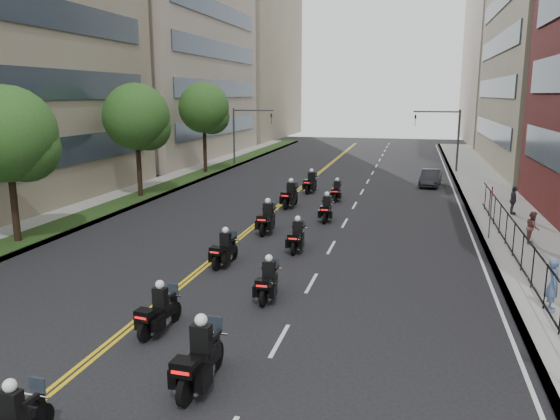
# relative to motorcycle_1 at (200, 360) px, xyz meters

# --- Properties ---
(sidewalk_right) EXTENTS (4.00, 90.00, 0.15)m
(sidewalk_right) POSITION_rel_motorcycle_1_xyz_m (10.05, 22.95, -0.65)
(sidewalk_right) COLOR gray
(sidewalk_right) RESTS_ON ground
(sidewalk_left) EXTENTS (4.00, 90.00, 0.15)m
(sidewalk_left) POSITION_rel_motorcycle_1_xyz_m (-13.95, 22.95, -0.65)
(sidewalk_left) COLOR gray
(sidewalk_left) RESTS_ON ground
(grass_strip) EXTENTS (2.00, 90.00, 0.04)m
(grass_strip) POSITION_rel_motorcycle_1_xyz_m (-13.15, 22.95, -0.56)
(grass_strip) COLOR #1B3413
(grass_strip) RESTS_ON sidewalk_left
(building_right_far) EXTENTS (15.00, 28.00, 26.00)m
(building_right_far) POSITION_rel_motorcycle_1_xyz_m (19.55, 75.95, 12.27)
(building_right_far) COLOR #A39383
(building_right_far) RESTS_ON ground
(building_left_far) EXTENTS (16.00, 28.00, 26.00)m
(building_left_far) POSITION_rel_motorcycle_1_xyz_m (-23.95, 75.95, 12.27)
(building_left_far) COLOR gray
(building_left_far) RESTS_ON ground
(iron_fence) EXTENTS (0.05, 28.00, 1.50)m
(iron_fence) POSITION_rel_motorcycle_1_xyz_m (9.05, 9.95, 0.18)
(iron_fence) COLOR black
(iron_fence) RESTS_ON sidewalk_right
(street_trees) EXTENTS (4.40, 38.40, 7.98)m
(street_trees) POSITION_rel_motorcycle_1_xyz_m (-13.00, 16.55, 4.41)
(street_trees) COLOR black
(street_trees) RESTS_ON ground
(traffic_signal_right) EXTENTS (4.09, 0.20, 5.60)m
(traffic_signal_right) POSITION_rel_motorcycle_1_xyz_m (7.59, 39.95, 2.97)
(traffic_signal_right) COLOR #3F3F44
(traffic_signal_right) RESTS_ON ground
(traffic_signal_left) EXTENTS (4.09, 0.20, 5.60)m
(traffic_signal_left) POSITION_rel_motorcycle_1_xyz_m (-11.49, 39.95, 2.97)
(traffic_signal_left) COLOR #3F3F44
(traffic_signal_left) RESTS_ON ground
(motorcycle_1) EXTENTS (0.59, 2.49, 1.84)m
(motorcycle_1) POSITION_rel_motorcycle_1_xyz_m (0.00, 0.00, 0.00)
(motorcycle_1) COLOR black
(motorcycle_1) RESTS_ON ground
(motorcycle_2) EXTENTS (0.66, 2.14, 1.58)m
(motorcycle_2) POSITION_rel_motorcycle_1_xyz_m (-2.37, 2.66, -0.10)
(motorcycle_2) COLOR black
(motorcycle_2) RESTS_ON ground
(motorcycle_3) EXTENTS (0.49, 2.13, 1.57)m
(motorcycle_3) POSITION_rel_motorcycle_1_xyz_m (0.09, 5.99, -0.11)
(motorcycle_3) COLOR black
(motorcycle_3) RESTS_ON ground
(motorcycle_4) EXTENTS (0.64, 2.18, 1.61)m
(motorcycle_4) POSITION_rel_motorcycle_1_xyz_m (-2.64, 9.22, -0.09)
(motorcycle_4) COLOR black
(motorcycle_4) RESTS_ON ground
(motorcycle_5) EXTENTS (0.49, 2.17, 1.60)m
(motorcycle_5) POSITION_rel_motorcycle_1_xyz_m (-0.18, 12.01, -0.09)
(motorcycle_5) COLOR black
(motorcycle_5) RESTS_ON ground
(motorcycle_6) EXTENTS (0.56, 2.41, 1.78)m
(motorcycle_6) POSITION_rel_motorcycle_1_xyz_m (-2.34, 14.87, -0.02)
(motorcycle_6) COLOR black
(motorcycle_6) RESTS_ON ground
(motorcycle_7) EXTENTS (0.52, 2.23, 1.65)m
(motorcycle_7) POSITION_rel_motorcycle_1_xyz_m (0.18, 18.21, -0.08)
(motorcycle_7) COLOR black
(motorcycle_7) RESTS_ON ground
(motorcycle_8) EXTENTS (0.70, 2.47, 1.82)m
(motorcycle_8) POSITION_rel_motorcycle_1_xyz_m (-2.60, 21.38, -0.01)
(motorcycle_8) COLOR black
(motorcycle_8) RESTS_ON ground
(motorcycle_9) EXTENTS (0.48, 2.09, 1.54)m
(motorcycle_9) POSITION_rel_motorcycle_1_xyz_m (-0.08, 24.18, -0.12)
(motorcycle_9) COLOR black
(motorcycle_9) RESTS_ON ground
(motorcycle_10) EXTENTS (0.67, 2.33, 1.72)m
(motorcycle_10) POSITION_rel_motorcycle_1_xyz_m (-2.32, 26.83, -0.05)
(motorcycle_10) COLOR black
(motorcycle_10) RESTS_ON ground
(parked_sedan) EXTENTS (1.84, 4.00, 1.27)m
(parked_sedan) POSITION_rel_motorcycle_1_xyz_m (6.11, 31.77, -0.09)
(parked_sedan) COLOR black
(parked_sedan) RESTS_ON ground
(pedestrian_a) EXTENTS (0.53, 0.70, 1.73)m
(pedestrian_a) POSITION_rel_motorcycle_1_xyz_m (9.25, 6.85, 0.29)
(pedestrian_a) COLOR slate
(pedestrian_a) RESTS_ON sidewalk_right
(pedestrian_b) EXTENTS (0.67, 0.80, 1.50)m
(pedestrian_b) POSITION_rel_motorcycle_1_xyz_m (10.25, 15.37, 0.18)
(pedestrian_b) COLOR brown
(pedestrian_b) RESTS_ON sidewalk_right
(pedestrian_c) EXTENTS (0.41, 0.96, 1.62)m
(pedestrian_c) POSITION_rel_motorcycle_1_xyz_m (10.43, 21.82, 0.23)
(pedestrian_c) COLOR #3A3940
(pedestrian_c) RESTS_ON sidewalk_right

